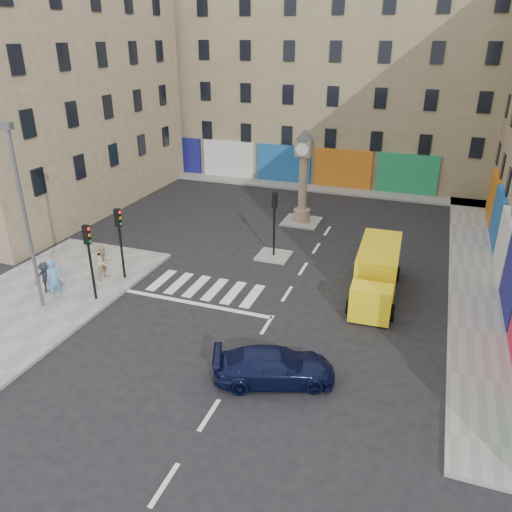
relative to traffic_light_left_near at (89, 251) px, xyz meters
The scene contains 18 objects.
ground 8.71m from the traffic_light_left_near, ahead, with size 120.00×120.00×0.00m, color black.
sidewalk_left 4.31m from the traffic_light_left_near, 140.83° to the right, with size 7.00×16.00×0.15m, color gray.
sidewalk_right 19.79m from the traffic_light_left_near, 29.96° to the left, with size 2.60×30.00×0.15m, color gray.
sidewalk_far 22.56m from the traffic_light_left_near, 78.94° to the left, with size 32.00×2.40×0.15m, color gray.
island_near 10.35m from the traffic_light_left_near, 51.07° to the left, with size 1.80×1.80×0.12m, color gray.
island_far 15.38m from the traffic_light_left_near, 65.46° to the left, with size 2.40×2.40×0.12m, color gray.
building_far 28.74m from the traffic_light_left_near, 81.21° to the left, with size 32.00×10.00×17.00m, color #8A7E5C.
building_left 16.66m from the traffic_light_left_near, 132.20° to the left, with size 8.00×20.00×15.00m, color #9D8966.
traffic_light_left_near is the anchor object (origin of this frame).
traffic_light_left_far 2.40m from the traffic_light_left_near, 90.00° to the left, with size 0.28×0.22×3.70m.
traffic_light_island 10.03m from the traffic_light_left_near, 51.07° to the left, with size 0.28×0.22×3.70m.
lamp_post 3.21m from the traffic_light_left_near, 143.62° to the right, with size 0.50×0.25×8.30m.
clock_pillar 15.19m from the traffic_light_left_near, 65.45° to the left, with size 1.20×1.20×6.10m.
navy_sedan 10.34m from the traffic_light_left_near, 15.73° to the right, with size 1.79×4.39×1.27m, color black.
yellow_van 13.52m from the traffic_light_left_near, 23.77° to the left, with size 2.29×6.23×2.24m.
pedestrian_blue 2.36m from the traffic_light_left_near, 161.68° to the right, with size 0.72×0.47×1.96m, color #5291BC.
pedestrian_tan 2.68m from the traffic_light_left_near, 113.20° to the left, with size 0.89×0.69×1.82m, color tan.
pedestrian_dark 3.13m from the traffic_light_left_near, behind, with size 1.00×0.58×1.55m, color black.
Camera 1 is at (5.91, -16.68, 11.64)m, focal length 35.00 mm.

